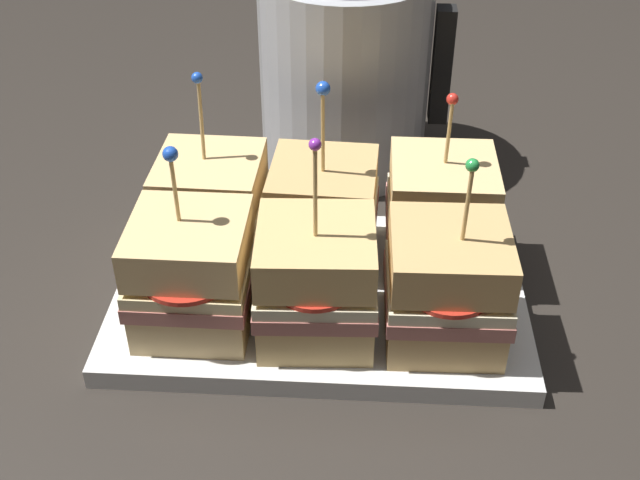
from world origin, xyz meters
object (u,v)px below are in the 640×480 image
kettle_steel (345,69)px  sandwich_back_right (440,212)px  serving_platter (320,295)px  sandwich_back_center (325,212)px  sandwich_front_left (192,274)px  sandwich_front_right (446,287)px  sandwich_back_left (212,205)px  sandwich_front_center (319,283)px

kettle_steel → sandwich_back_right: bearing=-65.7°
serving_platter → sandwich_back_center: size_ratio=2.01×
sandwich_back_right → kettle_steel: size_ratio=0.68×
serving_platter → sandwich_front_left: sandwich_front_left is taller
sandwich_front_right → kettle_steel: (-0.09, 0.31, 0.04)m
serving_platter → sandwich_back_center: sandwich_back_center is taller
sandwich_back_left → sandwich_front_center: bearing=-45.7°
sandwich_front_left → kettle_steel: (0.11, 0.31, 0.04)m
sandwich_front_right → sandwich_front_center: bearing=-179.8°
sandwich_front_right → sandwich_back_left: bearing=152.5°
sandwich_back_center → kettle_steel: bearing=87.1°
sandwich_front_left → sandwich_back_right: (0.20, 0.10, -0.00)m
sandwich_back_center → sandwich_front_left: bearing=-136.0°
serving_platter → sandwich_back_center: 0.07m
sandwich_back_left → sandwich_back_right: 0.20m
sandwich_front_left → sandwich_back_center: sandwich_back_center is taller
serving_platter → sandwich_back_left: bearing=152.2°
sandwich_front_left → sandwich_back_left: size_ratio=0.94×
sandwich_front_left → sandwich_back_left: sandwich_back_left is taller
sandwich_front_left → sandwich_front_center: size_ratio=0.90×
sandwich_front_center → sandwich_back_left: sandwich_front_center is taller
sandwich_front_left → sandwich_front_center: 0.10m
sandwich_front_right → sandwich_back_left: size_ratio=0.97×
sandwich_front_left → sandwich_front_right: size_ratio=0.97×
sandwich_front_center → sandwich_back_right: size_ratio=1.10×
sandwich_back_right → sandwich_back_center: bearing=-177.4°
sandwich_front_left → kettle_steel: bearing=69.9°
sandwich_front_right → sandwich_back_right: bearing=89.1°
serving_platter → sandwich_front_right: (0.10, -0.05, 0.06)m
sandwich_back_right → sandwich_front_left: bearing=-153.4°
sandwich_front_left → sandwich_front_center: (0.10, -0.00, -0.00)m
serving_platter → sandwich_front_right: size_ratio=2.12×
sandwich_front_left → sandwich_front_center: bearing=-2.3°
sandwich_front_center → sandwich_back_right: bearing=46.3°
sandwich_back_left → kettle_steel: kettle_steel is taller
sandwich_front_left → sandwich_front_right: (0.20, -0.00, -0.00)m
serving_platter → sandwich_front_left: 0.13m
sandwich_back_right → kettle_steel: (-0.09, 0.20, 0.04)m
sandwich_front_center → sandwich_back_left: (-0.10, 0.11, -0.00)m
sandwich_back_center → kettle_steel: kettle_steel is taller
sandwich_front_center → sandwich_back_left: 0.15m
sandwich_back_center → serving_platter: bearing=-91.5°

